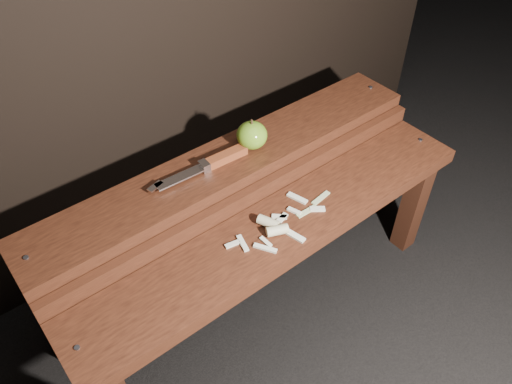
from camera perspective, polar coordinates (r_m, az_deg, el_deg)
ground at (r=1.64m, az=1.34°, el=-12.64°), size 60.00×60.00×0.00m
bench_front_tier at (r=1.33m, az=3.28°, el=-5.84°), size 1.20×0.20×0.42m
bench_rear_tier at (r=1.41m, az=-2.68°, el=1.25°), size 1.20×0.21×0.50m
apple at (r=1.37m, az=-0.48°, el=6.51°), size 0.09×0.09×0.09m
knife at (r=1.32m, az=-4.72°, el=3.48°), size 0.29×0.05×0.03m
apple_scraps at (r=1.27m, az=2.50°, el=-3.73°), size 0.34×0.16×0.03m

